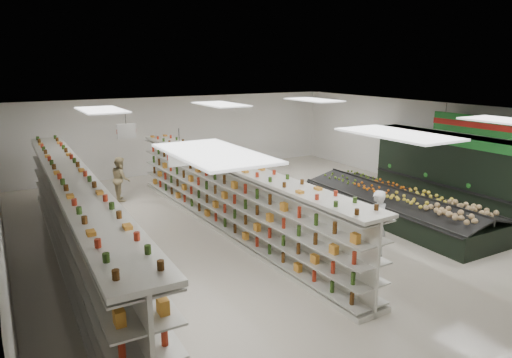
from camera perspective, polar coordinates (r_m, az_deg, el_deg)
floor at (r=13.23m, az=3.43°, el=-5.77°), size 16.00×16.00×0.00m
ceiling at (r=12.51m, az=3.65°, el=8.15°), size 14.00×16.00×0.02m
wall_back at (r=19.82m, az=-9.41°, el=5.53°), size 14.00×0.02×3.20m
wall_right at (r=17.58m, az=22.96°, el=3.52°), size 0.02×16.00×3.20m
produce_wall_case at (r=16.42m, az=25.98°, el=1.25°), size 0.93×8.00×2.20m
aisle_sign_near at (r=9.08m, az=-9.50°, el=2.84°), size 0.52×0.06×0.75m
aisle_sign_far at (r=12.85m, az=-15.90°, el=5.78°), size 0.52×0.06×0.75m
hortifruti_banner at (r=15.96m, az=25.94°, el=6.07°), size 0.12×3.20×0.95m
gondola_left at (r=11.26m, az=-21.58°, el=-5.18°), size 1.14×12.17×2.11m
gondola_center at (r=12.70m, az=-3.57°, el=-2.43°), size 1.24×11.15×1.93m
produce_island at (r=14.28m, az=17.25°, el=-3.10°), size 2.39×6.30×0.93m
soda_endcap at (r=16.82m, az=-7.84°, el=0.89°), size 1.21×0.91×1.41m
shopper_main at (r=11.17m, az=14.78°, el=-5.49°), size 0.63×0.44×1.67m
shopper_background at (r=16.07m, az=-16.54°, el=0.04°), size 0.53×0.77×1.50m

